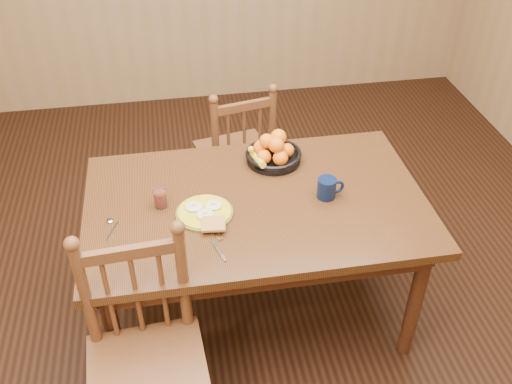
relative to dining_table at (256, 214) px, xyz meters
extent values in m
cube|color=black|center=(0.00, 0.00, -0.67)|extent=(4.50, 5.00, 0.01)
cube|color=black|center=(0.00, 0.00, 0.06)|extent=(1.60, 1.00, 0.04)
cube|color=black|center=(0.00, 0.42, -0.01)|extent=(1.40, 0.04, 0.10)
cube|color=black|center=(0.00, -0.42, -0.01)|extent=(1.40, 0.04, 0.10)
cube|color=black|center=(0.72, 0.00, -0.01)|extent=(0.04, 0.84, 0.10)
cube|color=black|center=(-0.72, 0.00, -0.01)|extent=(0.04, 0.84, 0.10)
cylinder|color=black|center=(-0.70, -0.40, -0.31)|extent=(0.07, 0.07, 0.70)
cylinder|color=black|center=(0.70, -0.40, -0.31)|extent=(0.07, 0.07, 0.70)
cylinder|color=black|center=(-0.70, 0.40, -0.31)|extent=(0.07, 0.07, 0.70)
cylinder|color=black|center=(0.70, 0.40, -0.31)|extent=(0.07, 0.07, 0.70)
cube|color=#4D2A17|center=(0.01, 0.88, -0.23)|extent=(0.50, 0.48, 0.04)
cylinder|color=#4D2A17|center=(0.15, 1.08, -0.46)|extent=(0.03, 0.03, 0.42)
cylinder|color=#4D2A17|center=(-0.19, 1.01, -0.46)|extent=(0.03, 0.03, 0.42)
cylinder|color=#4D2A17|center=(0.22, 0.76, -0.46)|extent=(0.03, 0.03, 0.42)
cylinder|color=#4D2A17|center=(-0.12, 0.69, -0.46)|extent=(0.03, 0.03, 0.42)
cylinder|color=#4D2A17|center=(0.22, 0.74, 0.02)|extent=(0.04, 0.04, 0.50)
cylinder|color=#4D2A17|center=(-0.12, 0.67, 0.02)|extent=(0.04, 0.04, 0.50)
cylinder|color=#4D2A17|center=(0.05, 0.70, -0.02)|extent=(0.02, 0.02, 0.39)
cube|color=#4D2A17|center=(0.05, 0.70, 0.20)|extent=(0.35, 0.10, 0.05)
cube|color=#4D2A17|center=(-0.55, -0.67, -0.19)|extent=(0.49, 0.47, 0.04)
cylinder|color=#4D2A17|center=(-0.75, -0.50, -0.44)|extent=(0.04, 0.04, 0.45)
cylinder|color=#4D2A17|center=(-0.37, -0.48, -0.44)|extent=(0.04, 0.04, 0.45)
cylinder|color=#4D2A17|center=(-0.75, -0.48, 0.09)|extent=(0.05, 0.05, 0.55)
cylinder|color=#4D2A17|center=(-0.37, -0.46, 0.09)|extent=(0.05, 0.05, 0.55)
cylinder|color=#4D2A17|center=(-0.56, -0.47, 0.03)|extent=(0.02, 0.02, 0.42)
cube|color=#4D2A17|center=(-0.56, -0.47, 0.28)|extent=(0.38, 0.06, 0.05)
cylinder|color=#59601E|center=(-0.25, -0.06, 0.09)|extent=(0.26, 0.26, 0.01)
cylinder|color=gold|center=(-0.25, -0.06, 0.10)|extent=(0.24, 0.24, 0.01)
ellipsoid|color=silver|center=(-0.29, -0.02, 0.11)|extent=(0.08, 0.08, 0.01)
cube|color=#F2E08C|center=(-0.29, -0.02, 0.12)|extent=(0.02, 0.02, 0.01)
ellipsoid|color=silver|center=(-0.20, -0.03, 0.11)|extent=(0.08, 0.08, 0.01)
cube|color=#F2E08C|center=(-0.20, -0.03, 0.12)|extent=(0.02, 0.02, 0.01)
ellipsoid|color=silver|center=(-0.25, -0.09, 0.11)|extent=(0.08, 0.08, 0.01)
cube|color=#F2E08C|center=(-0.25, -0.09, 0.12)|extent=(0.02, 0.02, 0.01)
cube|color=brown|center=(-0.22, -0.16, 0.11)|extent=(0.12, 0.11, 0.01)
cube|color=silver|center=(-0.21, -0.32, 0.09)|extent=(0.06, 0.14, 0.00)
cube|color=silver|center=(-0.20, -0.23, 0.09)|extent=(0.04, 0.05, 0.00)
cube|color=silver|center=(-0.66, -0.11, 0.09)|extent=(0.05, 0.12, 0.00)
ellipsoid|color=silver|center=(-0.68, -0.03, 0.09)|extent=(0.03, 0.04, 0.01)
cylinder|color=black|center=(0.33, -0.03, 0.13)|extent=(0.09, 0.09, 0.10)
torus|color=black|center=(0.38, -0.03, 0.13)|extent=(0.07, 0.03, 0.07)
cylinder|color=black|center=(0.33, -0.03, 0.18)|extent=(0.08, 0.08, 0.00)
cylinder|color=silver|center=(-0.44, 0.03, 0.13)|extent=(0.06, 0.06, 0.09)
cylinder|color=maroon|center=(-0.44, 0.03, 0.12)|extent=(0.05, 0.05, 0.07)
cylinder|color=black|center=(0.14, 0.31, 0.09)|extent=(0.28, 0.28, 0.02)
torus|color=black|center=(0.14, 0.31, 0.13)|extent=(0.29, 0.29, 0.02)
cylinder|color=black|center=(0.14, 0.31, 0.09)|extent=(0.10, 0.10, 0.01)
sphere|color=orange|center=(0.21, 0.31, 0.14)|extent=(0.07, 0.07, 0.07)
sphere|color=orange|center=(0.17, 0.38, 0.14)|extent=(0.08, 0.08, 0.08)
sphere|color=orange|center=(0.09, 0.35, 0.15)|extent=(0.08, 0.08, 0.08)
sphere|color=orange|center=(0.09, 0.27, 0.14)|extent=(0.07, 0.07, 0.07)
sphere|color=orange|center=(0.17, 0.24, 0.14)|extent=(0.08, 0.08, 0.08)
sphere|color=orange|center=(0.17, 0.34, 0.21)|extent=(0.08, 0.08, 0.08)
sphere|color=orange|center=(0.11, 0.32, 0.20)|extent=(0.07, 0.07, 0.07)
sphere|color=orange|center=(0.15, 0.27, 0.21)|extent=(0.08, 0.08, 0.08)
cylinder|color=yellow|center=(0.05, 0.27, 0.13)|extent=(0.10, 0.17, 0.07)
camera|label=1|loc=(-0.35, -2.08, 1.75)|focal=40.00mm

